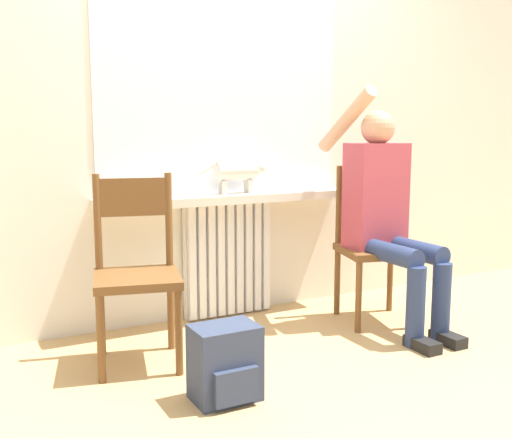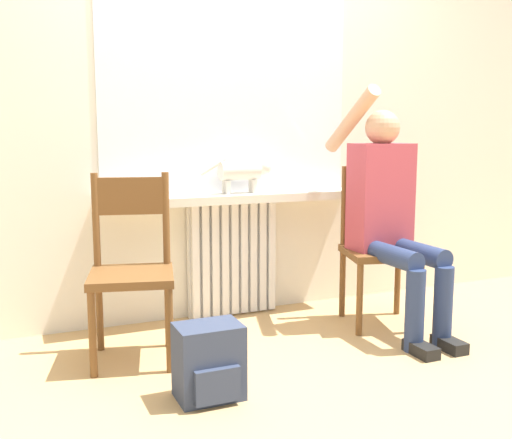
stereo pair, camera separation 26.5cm
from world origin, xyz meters
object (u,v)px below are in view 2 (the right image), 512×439
at_px(chair_left, 132,266).
at_px(backpack, 209,362).
at_px(chair_right, 378,245).
at_px(cat, 245,170).
at_px(person, 390,210).

xyz_separation_m(chair_left, backpack, (0.20, -0.59, -0.31)).
xyz_separation_m(chair_right, backpack, (-1.24, -0.59, -0.31)).
bearing_deg(chair_right, cat, 163.74).
xyz_separation_m(person, cat, (-0.66, 0.53, 0.20)).
distance_m(chair_right, person, 0.25).
height_order(chair_right, person, person).
bearing_deg(person, cat, 141.10).
bearing_deg(chair_left, chair_right, 13.67).
bearing_deg(backpack, person, 20.96).
height_order(chair_left, chair_right, same).
bearing_deg(chair_left, person, 9.06).
relative_size(person, backpack, 4.28).
bearing_deg(chair_right, person, -79.86).
height_order(chair_left, backpack, chair_left).
relative_size(chair_left, chair_right, 1.00).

